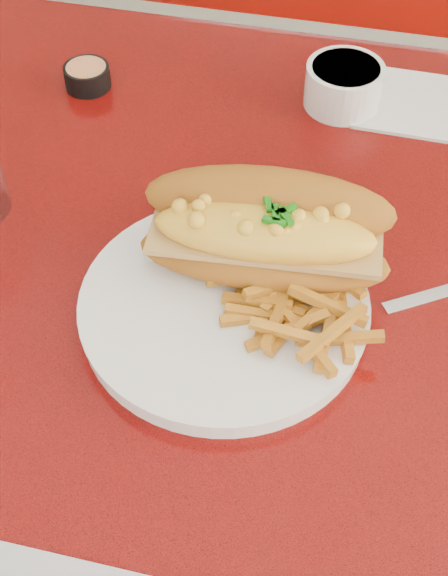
% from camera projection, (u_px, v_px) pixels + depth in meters
% --- Properties ---
extents(ground, '(8.00, 8.00, 0.00)m').
position_uv_depth(ground, '(308.00, 547.00, 1.42)').
color(ground, silver).
rests_on(ground, ground).
extents(diner_table, '(1.23, 0.83, 0.77)m').
position_uv_depth(diner_table, '(348.00, 340.00, 0.96)').
color(diner_table, red).
rests_on(diner_table, ground).
extents(booth_bench_far, '(1.20, 0.51, 0.90)m').
position_uv_depth(booth_bench_far, '(378.00, 136.00, 1.72)').
color(booth_bench_far, maroon).
rests_on(booth_bench_far, ground).
extents(dinner_plate, '(0.35, 0.35, 0.02)m').
position_uv_depth(dinner_plate, '(224.00, 308.00, 0.77)').
color(dinner_plate, white).
rests_on(dinner_plate, diner_table).
extents(mac_hoagie, '(0.25, 0.14, 0.11)m').
position_uv_depth(mac_hoagie, '(266.00, 231.00, 0.76)').
color(mac_hoagie, '#AA641B').
rests_on(mac_hoagie, dinner_plate).
extents(fries_pile, '(0.14, 0.13, 0.04)m').
position_uv_depth(fries_pile, '(297.00, 302.00, 0.74)').
color(fries_pile, orange).
rests_on(fries_pile, dinner_plate).
extents(fork, '(0.04, 0.15, 0.00)m').
position_uv_depth(fork, '(275.00, 253.00, 0.80)').
color(fork, silver).
rests_on(fork, dinner_plate).
extents(gravy_ramekin, '(0.11, 0.11, 0.05)m').
position_uv_depth(gravy_ramekin, '(344.00, 84.00, 0.98)').
color(gravy_ramekin, white).
rests_on(gravy_ramekin, diner_table).
extents(sauce_cup_left, '(0.07, 0.07, 0.03)m').
position_uv_depth(sauce_cup_left, '(87.00, 76.00, 1.01)').
color(sauce_cup_left, black).
rests_on(sauce_cup_left, diner_table).
extents(paper_napkin, '(0.14, 0.14, 0.00)m').
position_uv_depth(paper_napkin, '(411.00, 103.00, 0.99)').
color(paper_napkin, silver).
rests_on(paper_napkin, diner_table).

